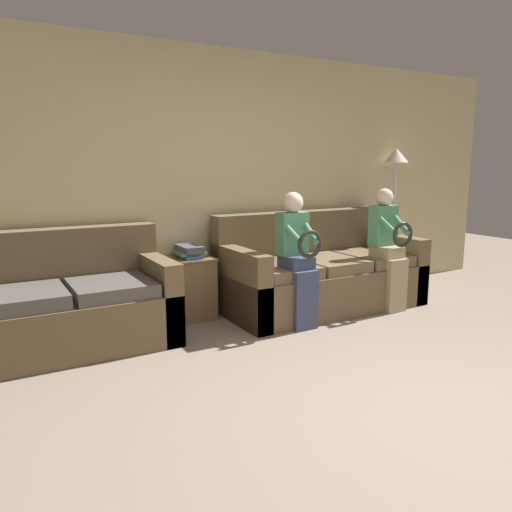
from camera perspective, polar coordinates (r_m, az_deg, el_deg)
The scene contains 9 objects.
ground_plane at distance 3.14m, azimuth 18.17°, elevation -17.62°, with size 14.00×14.00×0.00m, color gray.
wall_back at distance 5.01m, azimuth -4.82°, elevation 8.42°, with size 7.62×0.06×2.55m.
couch_main at distance 5.15m, azimuth 7.23°, elevation -2.15°, with size 2.05×0.94×0.96m.
couch_side at distance 4.26m, azimuth -20.86°, elevation -5.47°, with size 1.64×0.86×0.93m.
child_left_seated at distance 4.45m, azimuth 4.77°, elevation 0.44°, with size 0.28×0.38×1.21m.
child_right_seated at distance 5.14m, azimuth 14.91°, elevation 1.43°, with size 0.28×0.38×1.21m.
side_shelf at distance 4.76m, azimuth -7.62°, elevation -3.57°, with size 0.44×0.39×0.59m.
book_stack at distance 4.70m, azimuth -7.65°, elevation 0.53°, with size 0.25×0.33×0.12m.
floor_lamp at distance 6.11m, azimuth 15.62°, elevation 8.87°, with size 0.28×0.28×1.63m.
Camera 1 is at (-2.11, -1.81, 1.45)m, focal length 35.00 mm.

